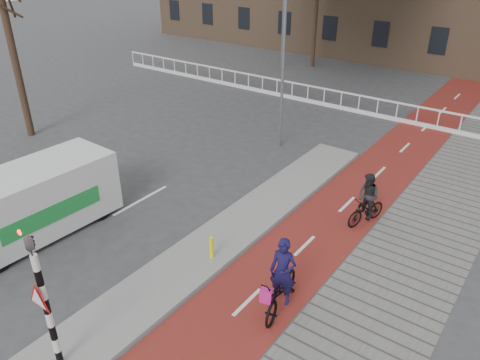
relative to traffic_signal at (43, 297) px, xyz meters
The scene contains 14 objects.
ground 2.90m from the traffic_signal, 73.47° to the left, with size 120.00×120.00×0.00m, color #38383A.
bike_lane 12.36m from the traffic_signal, 80.09° to the left, with size 2.50×60.00×0.01m, color maroon.
sidewalk 13.13m from the traffic_signal, 67.82° to the left, with size 3.00×60.00×0.01m, color slate.
curb_island 6.32m from the traffic_signal, 90.95° to the left, with size 1.80×16.00×0.12m, color gray.
traffic_signal is the anchor object (origin of this frame).
bollard 5.07m from the traffic_signal, 86.44° to the left, with size 0.12×0.12×0.69m, color yellow.
cyclist_near 5.39m from the traffic_signal, 56.27° to the left, with size 1.05×2.06×2.04m.
cyclist_far 9.85m from the traffic_signal, 71.80° to the left, with size 0.97×1.65×1.74m.
van 5.77m from the traffic_signal, 151.04° to the left, with size 2.20×5.08×2.15m.
railing 19.60m from the traffic_signal, 103.02° to the left, with size 28.00×0.10×0.99m.
tree_left 14.56m from the traffic_signal, 149.90° to the left, with size 0.32×0.32×7.30m, color black.
tree_mid 27.52m from the traffic_signal, 106.93° to the left, with size 0.28×0.28×7.38m, color black.
streetlight_near 13.31m from the traffic_signal, 100.68° to the left, with size 0.12×0.12×7.73m, color slate.
streetlight_left 26.49m from the traffic_signal, 111.19° to the left, with size 0.12×0.12×7.56m, color slate.
Camera 1 is at (6.69, -5.44, 8.32)m, focal length 35.00 mm.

